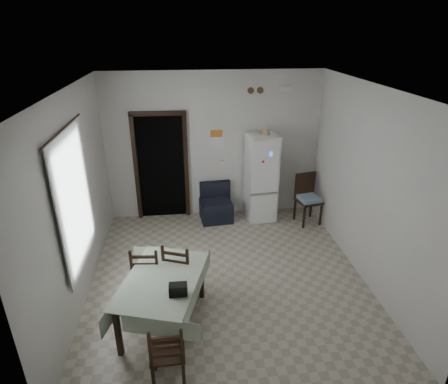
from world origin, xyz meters
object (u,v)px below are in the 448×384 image
fridge (261,178)px  dining_chair_far_left (148,272)px  corner_chair (309,200)px  dining_table (164,301)px  dining_chair_far_right (181,270)px  dining_chair_near_head (167,351)px  navy_seat (216,203)px

fridge → dining_chair_far_left: (-2.08, -2.31, -0.41)m
fridge → dining_chair_far_left: size_ratio=1.89×
corner_chair → dining_table: size_ratio=0.72×
corner_chair → dining_chair_far_left: (-2.98, -1.98, -0.04)m
dining_table → dining_chair_far_left: (-0.23, 0.52, 0.10)m
fridge → dining_table: (-1.85, -2.82, -0.52)m
dining_chair_far_right → dining_chair_near_head: size_ratio=1.09×
fridge → dining_chair_far_right: fridge is taller
navy_seat → corner_chair: size_ratio=0.75×
dining_table → dining_chair_near_head: (0.07, -0.89, 0.07)m
corner_chair → navy_seat: bearing=158.0°
fridge → corner_chair: bearing=-24.4°
dining_table → dining_chair_far_right: dining_chair_far_right is taller
fridge → dining_table: bearing=-127.7°
fridge → navy_seat: size_ratio=2.35×
dining_chair_far_left → navy_seat: bearing=-111.3°
navy_seat → dining_chair_far_left: bearing=-122.4°
dining_table → corner_chair: bearing=59.0°
fridge → dining_chair_near_head: bearing=-120.1°
navy_seat → dining_chair_near_head: dining_chair_near_head is taller
navy_seat → dining_chair_near_head: (-0.88, -3.72, 0.06)m
navy_seat → fridge: bearing=-5.3°
dining_chair_near_head → navy_seat: bearing=-105.2°
navy_seat → corner_chair: 1.84m
fridge → dining_chair_near_head: (-1.78, -3.72, -0.44)m
navy_seat → dining_chair_far_right: 2.43m
navy_seat → dining_table: (-0.95, -2.82, -0.01)m
dining_table → dining_chair_far_right: bearing=82.6°
dining_chair_far_right → dining_chair_near_head: (-0.16, -1.40, -0.04)m
navy_seat → corner_chair: (1.80, -0.32, 0.13)m
corner_chair → dining_chair_far_left: size_ratio=1.08×
fridge → navy_seat: bearing=175.5°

